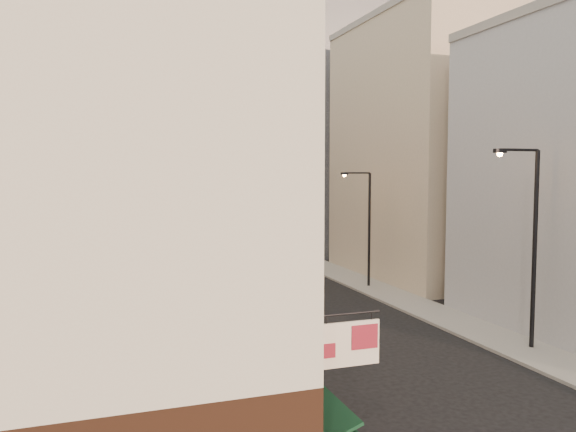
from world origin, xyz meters
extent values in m
cube|color=#99958C|center=(-6.50, 55.00, 0.07)|extent=(3.00, 140.00, 0.15)
cube|color=#99958C|center=(6.50, 55.00, 0.07)|extent=(3.00, 140.00, 0.15)
cube|color=#502E1E|center=(-11.00, 9.00, 2.00)|extent=(6.00, 16.00, 4.00)
cube|color=beige|center=(-11.00, 9.00, 8.00)|extent=(6.00, 16.00, 8.00)
cube|color=#9A9BA0|center=(-8.20, 9.00, 12.10)|extent=(0.60, 16.00, 0.40)
cylinder|color=black|center=(-6.90, 3.00, 4.90)|extent=(2.40, 0.06, 0.06)
cube|color=beige|center=(-6.50, 3.00, 4.15)|extent=(1.60, 0.06, 1.10)
cube|color=maroon|center=(-6.10, 3.00, 4.30)|extent=(0.70, 0.10, 0.60)
cube|color=maroon|center=(-7.05, 3.00, 4.05)|extent=(0.35, 0.10, 0.35)
cube|color=black|center=(-7.35, 3.20, 2.55)|extent=(1.25, 3.00, 0.52)
cube|color=black|center=(-6.75, 3.20, 2.05)|extent=(0.06, 3.00, 0.80)
cube|color=#183FC0|center=(-7.95, 6.20, 2.20)|extent=(0.08, 0.40, 0.50)
cube|color=black|center=(-7.30, 14.00, 3.60)|extent=(0.80, 0.08, 1.50)
cube|color=black|center=(-7.30, 24.00, 3.40)|extent=(0.70, 0.08, 1.30)
cube|color=tan|center=(-12.00, 26.00, 8.00)|extent=(8.00, 12.00, 16.00)
cube|color=#9A9BA0|center=(-12.00, 42.00, 10.00)|extent=(8.00, 16.00, 20.00)
cube|color=tan|center=(-12.00, 60.00, 8.50)|extent=(8.00, 18.00, 17.00)
cube|color=gray|center=(-12.00, 80.00, 12.00)|extent=(8.00, 20.00, 24.00)
cube|color=tan|center=(12.00, 30.00, 10.00)|extent=(8.00, 16.00, 20.00)
cube|color=gray|center=(12.00, 50.00, 13.00)|extent=(8.00, 20.00, 26.00)
cube|color=gray|center=(18.00, 78.00, 25.00)|extent=(20.00, 22.00, 50.00)
cube|color=tan|center=(-1.00, 92.00, 14.00)|extent=(14.00, 14.00, 28.00)
cube|color=tan|center=(-1.00, 92.00, 31.00)|extent=(10.00, 10.00, 6.00)
cylinder|color=#FFCC72|center=(-1.00, 92.00, 36.50)|extent=(8.00, 8.00, 5.00)
cube|color=silver|center=(10.00, 78.00, 17.00)|extent=(8.00, 8.00, 34.00)
cylinder|color=black|center=(6.96, 11.55, 4.66)|extent=(0.21, 0.21, 9.32)
cylinder|color=black|center=(5.92, 11.58, 9.32)|extent=(2.07, 0.17, 0.12)
cube|color=black|center=(4.89, 11.60, 9.26)|extent=(0.57, 0.24, 0.19)
sphere|color=#FF9A3F|center=(4.89, 11.60, 9.13)|extent=(0.25, 0.25, 0.25)
cylinder|color=black|center=(6.40, 27.00, 4.15)|extent=(0.18, 0.18, 8.29)
cylinder|color=black|center=(5.51, 27.22, 8.29)|extent=(1.82, 0.54, 0.11)
cube|color=black|center=(4.61, 27.44, 8.25)|extent=(0.54, 0.32, 0.17)
sphere|color=#FF9A3F|center=(4.61, 27.44, 8.13)|extent=(0.22, 0.22, 0.22)
cylinder|color=black|center=(6.04, 44.58, 2.50)|extent=(0.16, 0.16, 5.00)
imported|color=black|center=(6.04, 44.58, 4.20)|extent=(0.51, 0.51, 1.19)
sphere|color=#19E533|center=(6.29, 44.58, 4.20)|extent=(0.16, 0.16, 0.16)
camera|label=1|loc=(-12.21, -9.05, 8.26)|focal=35.00mm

